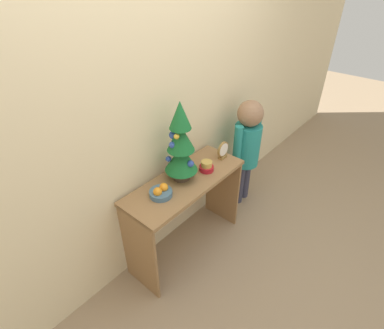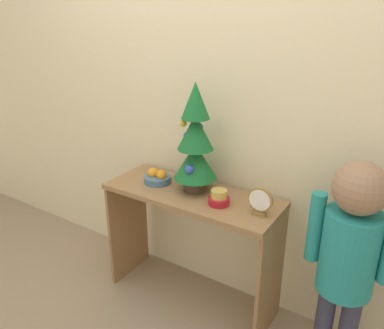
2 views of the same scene
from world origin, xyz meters
The scene contains 8 objects.
ground_plane centered at (0.00, 0.00, 0.00)m, with size 12.00×12.00×0.00m, color #997F60.
back_wall centered at (0.00, 0.43, 1.25)m, with size 7.00×0.05×2.50m, color beige.
console_table centered at (0.00, 0.19, 0.55)m, with size 1.02×0.39×0.73m.
mini_tree centered at (0.00, 0.23, 1.02)m, with size 0.24×0.24×0.61m.
fruit_bowl centered at (-0.25, 0.20, 0.76)m, with size 0.16×0.16×0.09m.
singing_bowl centered at (0.20, 0.15, 0.76)m, with size 0.11×0.11×0.08m.
desk_clock centered at (0.43, 0.16, 0.80)m, with size 0.13×0.04×0.15m.
child_figure centered at (0.86, 0.19, 0.68)m, with size 0.39×0.25×1.09m.
Camera 1 is at (-1.33, -1.01, 2.08)m, focal length 28.00 mm.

